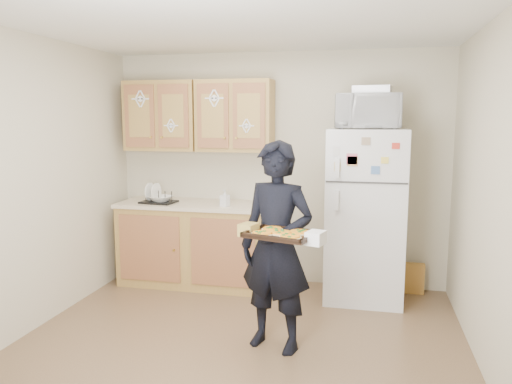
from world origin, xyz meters
TOP-DOWN VIEW (x-y plane):
  - floor at (0.00, 0.00)m, footprint 3.60×3.60m
  - ceiling at (0.00, 0.00)m, footprint 3.60×3.60m
  - wall_back at (0.00, 1.80)m, footprint 3.60×0.04m
  - wall_front at (0.00, -1.80)m, footprint 3.60×0.04m
  - wall_left at (-1.80, 0.00)m, footprint 0.04×3.60m
  - wall_right at (1.80, 0.00)m, footprint 0.04×3.60m
  - refrigerator at (0.95, 1.43)m, footprint 0.75×0.70m
  - base_cabinet at (-0.85, 1.48)m, footprint 1.60×0.60m
  - countertop at (-0.85, 1.48)m, footprint 1.64×0.64m
  - upper_cab_left at (-1.25, 1.61)m, footprint 0.80×0.33m
  - upper_cab_right at (-0.43, 1.61)m, footprint 0.80×0.33m
  - cereal_box at (1.47, 1.67)m, footprint 0.20×0.07m
  - person at (0.29, 0.15)m, footprint 0.68×0.54m
  - baking_tray at (0.38, -0.14)m, footprint 0.55×0.46m
  - pizza_front_left at (0.25, -0.19)m, footprint 0.16×0.16m
  - pizza_front_right at (0.46, -0.25)m, footprint 0.16×0.16m
  - pizza_back_left at (0.29, -0.04)m, footprint 0.16×0.16m
  - pizza_back_right at (0.50, -0.10)m, footprint 0.16×0.16m
  - pizza_center at (0.38, -0.14)m, footprint 0.16×0.16m
  - microwave at (0.93, 1.38)m, footprint 0.64×0.46m
  - foil_pan at (0.98, 1.41)m, footprint 0.38×0.29m
  - dish_rack at (-1.23, 1.38)m, footprint 0.38×0.30m
  - bowl at (-1.20, 1.38)m, footprint 0.30×0.30m
  - soap_bottle at (-0.47, 1.33)m, footprint 0.10×0.10m

SIDE VIEW (x-z plane):
  - floor at x=0.00m, z-range 0.00..0.00m
  - cereal_box at x=1.47m, z-range 0.00..0.32m
  - base_cabinet at x=-0.85m, z-range 0.00..0.86m
  - person at x=0.29m, z-range 0.00..1.64m
  - refrigerator at x=0.95m, z-range 0.00..1.70m
  - countertop at x=-0.85m, z-range 0.86..0.90m
  - bowl at x=-1.20m, z-range 0.92..0.98m
  - dish_rack at x=-1.23m, z-range 0.90..1.04m
  - baking_tray at x=0.38m, z-range 0.96..1.00m
  - soap_bottle at x=-0.47m, z-range 0.90..1.08m
  - pizza_front_left at x=0.25m, z-range 0.99..1.01m
  - pizza_front_right at x=0.46m, z-range 0.99..1.01m
  - pizza_back_left at x=0.29m, z-range 0.99..1.01m
  - pizza_back_right at x=0.50m, z-range 0.99..1.01m
  - pizza_center at x=0.38m, z-range 0.99..1.01m
  - wall_back at x=0.00m, z-range 0.00..2.50m
  - wall_front at x=0.00m, z-range 0.00..2.50m
  - wall_left at x=-1.80m, z-range 0.00..2.50m
  - wall_right at x=1.80m, z-range 0.00..2.50m
  - upper_cab_left at x=-1.25m, z-range 1.45..2.20m
  - upper_cab_right at x=-0.43m, z-range 1.45..2.20m
  - microwave at x=0.93m, z-range 1.70..2.03m
  - foil_pan at x=0.98m, z-range 2.03..2.11m
  - ceiling at x=0.00m, z-range 2.50..2.50m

